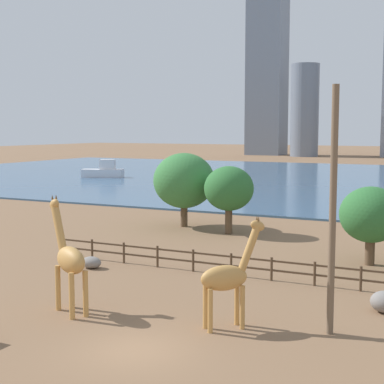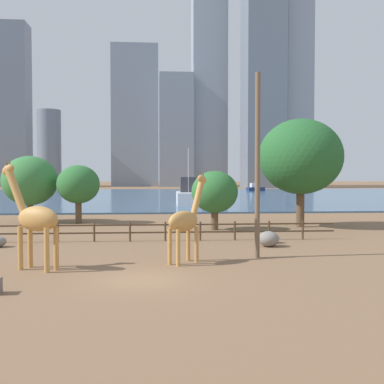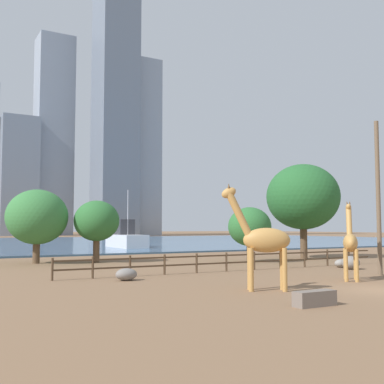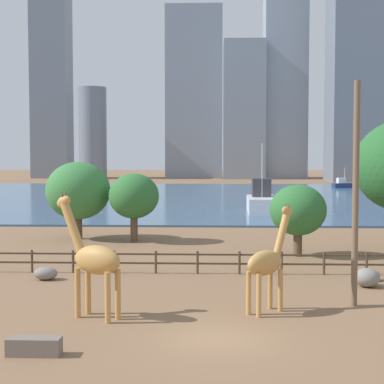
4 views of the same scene
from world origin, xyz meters
TOP-DOWN VIEW (x-y plane):
  - giraffe_tall at (2.13, 3.81)m, footprint 2.44×2.44m
  - giraffe_companion at (-5.09, 2.67)m, footprint 3.29×2.25m
  - utility_pole at (6.11, 5.04)m, footprint 0.28×0.28m
  - boulder_near_fence at (-9.25, 10.02)m, footprint 1.27×0.94m
  - enclosure_fence at (-0.43, 12.00)m, footprint 26.12×0.14m
  - tree_left_large at (5.47, 18.24)m, footprint 3.78×3.78m
  - tree_right_tall at (-6.40, 24.37)m, footprint 3.92×3.92m
  - tree_left_small at (-11.14, 25.89)m, footprint 5.18×5.18m
  - boat_sailboat at (-45.44, 63.55)m, footprint 7.27×4.77m
  - skyline_block_left at (-37.20, 157.40)m, footprint 8.41×8.41m
  - skyline_tower_short at (-51.36, 163.48)m, footprint 11.28×10.01m

SIDE VIEW (x-z plane):
  - boulder_near_fence at x=-9.25m, z-range 0.00..0.70m
  - enclosure_fence at x=-0.43m, z-range 0.12..1.42m
  - boat_sailboat at x=-45.44m, z-range -0.28..2.73m
  - giraffe_tall at x=2.13m, z-range -0.16..4.50m
  - giraffe_companion at x=-5.09m, z-range -0.15..5.05m
  - tree_left_large at x=5.47m, z-range 0.68..5.48m
  - tree_right_tall at x=-6.40m, z-range 0.89..6.26m
  - tree_left_small at x=-11.14m, z-range 0.78..7.04m
  - utility_pole at x=6.11m, z-range 0.00..9.99m
  - skyline_block_left at x=-37.20m, z-range 0.00..27.74m
  - skyline_tower_short at x=-51.36m, z-range 0.00..60.13m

